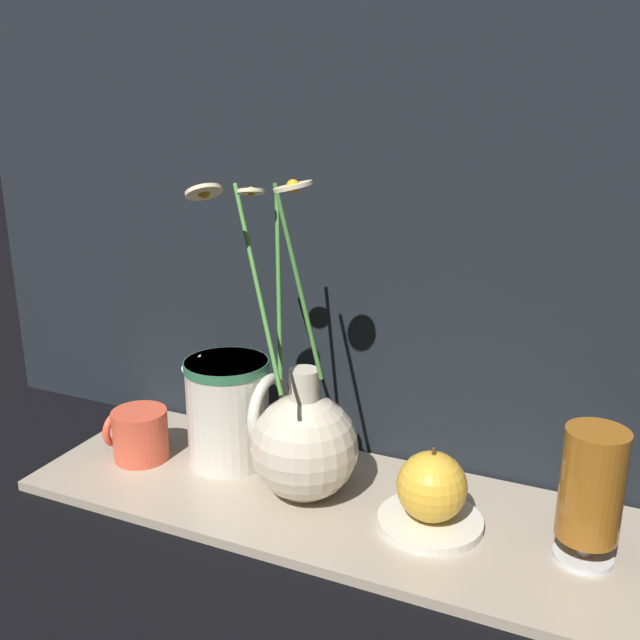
# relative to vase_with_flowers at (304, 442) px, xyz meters

# --- Properties ---
(ground_plane) EXTENTS (6.00, 6.00, 0.00)m
(ground_plane) POSITION_rel_vase_with_flowers_xyz_m (0.03, 0.01, -0.08)
(ground_plane) COLOR black
(shelf) EXTENTS (0.73, 0.25, 0.01)m
(shelf) POSITION_rel_vase_with_flowers_xyz_m (0.03, 0.01, -0.08)
(shelf) COLOR tan
(shelf) RESTS_ON ground_plane
(backdrop_wall) EXTENTS (1.23, 0.02, 1.10)m
(backdrop_wall) POSITION_rel_vase_with_flowers_xyz_m (0.03, 0.15, 0.47)
(backdrop_wall) COLOR black
(backdrop_wall) RESTS_ON ground_plane
(vase_with_flowers) EXTENTS (0.16, 0.18, 0.38)m
(vase_with_flowers) POSITION_rel_vase_with_flowers_xyz_m (0.00, 0.00, 0.00)
(vase_with_flowers) COLOR beige
(vase_with_flowers) RESTS_ON shelf
(yellow_mug) EXTENTS (0.08, 0.07, 0.07)m
(yellow_mug) POSITION_rel_vase_with_flowers_xyz_m (-0.24, -0.00, -0.04)
(yellow_mug) COLOR #DB5138
(yellow_mug) RESTS_ON shelf
(ceramic_pitcher) EXTENTS (0.13, 0.11, 0.15)m
(ceramic_pitcher) POSITION_rel_vase_with_flowers_xyz_m (-0.12, 0.04, 0.01)
(ceramic_pitcher) COLOR beige
(ceramic_pitcher) RESTS_ON shelf
(tea_glass) EXTENTS (0.06, 0.06, 0.15)m
(tea_glass) POSITION_rel_vase_with_flowers_xyz_m (0.32, 0.01, 0.01)
(tea_glass) COLOR silver
(tea_glass) RESTS_ON shelf
(saucer_plate) EXTENTS (0.12, 0.12, 0.01)m
(saucer_plate) POSITION_rel_vase_with_flowers_xyz_m (0.16, -0.00, -0.07)
(saucer_plate) COLOR silver
(saucer_plate) RESTS_ON shelf
(orange_fruit) EXTENTS (0.08, 0.08, 0.09)m
(orange_fruit) POSITION_rel_vase_with_flowers_xyz_m (0.16, -0.00, -0.02)
(orange_fruit) COLOR gold
(orange_fruit) RESTS_ON saucer_plate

